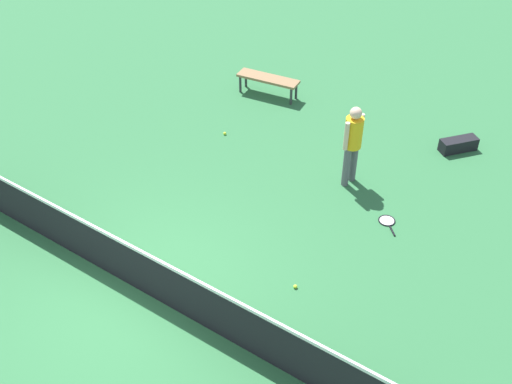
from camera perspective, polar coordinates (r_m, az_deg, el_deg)
ground_plane at (r=10.26m, az=-10.37°, el=-9.02°), size 40.00×40.00×0.00m
court_net at (r=9.90m, az=-10.70°, el=-7.06°), size 10.09×0.09×1.07m
player_near_side at (r=11.78m, az=8.94°, el=4.82°), size 0.40×0.53×1.70m
tennis_racket_near_player at (r=11.55m, az=12.04°, el=-2.68°), size 0.53×0.54×0.03m
tennis_ball_near_player at (r=13.61m, az=-2.90°, el=5.43°), size 0.07×0.07×0.07m
tennis_ball_by_net at (r=10.20m, az=-5.54°, el=-8.49°), size 0.07×0.07×0.07m
tennis_ball_midcourt at (r=10.14m, az=3.65°, el=-8.71°), size 0.07×0.07×0.07m
courtside_bench at (r=14.90m, az=1.12°, el=10.33°), size 1.54×0.60×0.48m
equipment_bag at (r=13.75m, az=18.32°, el=4.21°), size 0.72×0.80×0.28m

